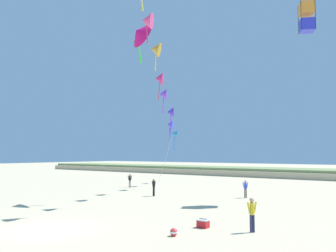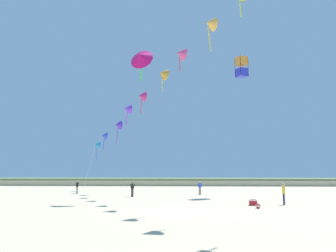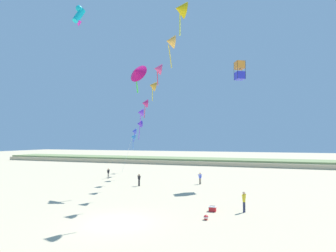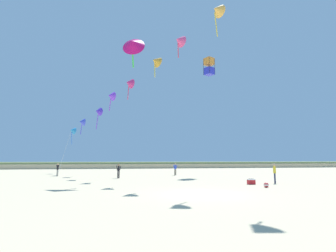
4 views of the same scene
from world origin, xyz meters
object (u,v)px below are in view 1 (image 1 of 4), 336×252
person_near_right (154,186)px  beach_cooler (203,224)px  beach_ball (174,232)px  person_mid_center (245,187)px  large_kite_mid_trail (307,17)px  large_kite_low_lead (139,33)px  person_far_left (252,212)px  person_near_left (130,180)px

person_near_right → beach_cooler: person_near_right is taller
person_near_right → beach_ball: bearing=-47.0°
person_mid_center → large_kite_mid_trail: (5.21, 1.16, 14.20)m
large_kite_low_lead → person_far_left: bearing=-22.9°
beach_cooler → beach_ball: 2.41m
person_mid_center → person_far_left: (6.09, -12.27, 0.08)m
person_near_left → person_mid_center: (14.27, -0.67, -0.01)m
person_near_right → large_kite_low_lead: (1.18, -3.36, 12.88)m
large_kite_mid_trail → person_mid_center: bearing=-167.4°
person_far_left → large_kite_mid_trail: large_kite_mid_trail is taller
person_near_left → beach_cooler: 22.40m
person_near_right → beach_ball: (10.60, -11.35, -0.70)m
beach_cooler → beach_ball: (-0.10, -2.41, -0.03)m
person_mid_center → beach_cooler: 13.30m
person_far_left → person_near_left: bearing=147.6°
large_kite_mid_trail → beach_ball: 22.19m
large_kite_low_lead → person_mid_center: bearing=50.7°
person_far_left → beach_cooler: 2.62m
person_near_right → large_kite_low_lead: bearing=-70.7°
large_kite_low_lead → person_near_right: bearing=109.3°
large_kite_low_lead → large_kite_mid_trail: (11.10, 8.37, 1.32)m
person_near_left → person_far_left: (20.36, -12.94, 0.07)m
large_kite_low_lead → large_kite_mid_trail: size_ratio=1.51×
beach_cooler → large_kite_mid_trail: bearing=83.5°
large_kite_mid_trail → beach_cooler: 20.45m
large_kite_low_lead → beach_cooler: size_ratio=6.39×
person_near_left → beach_cooler: (17.90, -13.45, -0.68)m
beach_ball → beach_cooler: bearing=87.7°
beach_ball → person_near_left: bearing=138.3°
person_near_left → person_near_right: person_near_left is taller
large_kite_mid_trail → person_near_right: bearing=-157.8°
person_near_left → person_mid_center: size_ratio=1.01×
person_mid_center → person_far_left: size_ratio=0.92×
person_far_left → beach_ball: size_ratio=4.59×
person_near_left → person_far_left: size_ratio=0.93×
person_near_right → person_far_left: bearing=-32.7°
person_far_left → large_kite_low_lead: (-11.98, 5.07, 12.80)m
large_kite_mid_trail → beach_cooler: large_kite_mid_trail is taller
person_near_left → large_kite_mid_trail: bearing=1.5°
person_far_left → large_kite_mid_trail: size_ratio=0.68×
person_far_left → person_mid_center: bearing=116.4°
person_far_left → beach_cooler: person_far_left is taller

